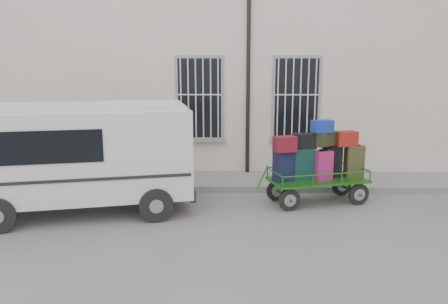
% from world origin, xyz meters
% --- Properties ---
extents(ground, '(80.00, 80.00, 0.00)m').
position_xyz_m(ground, '(0.00, 0.00, 0.00)').
color(ground, slate).
rests_on(ground, ground).
extents(building, '(24.00, 5.15, 6.00)m').
position_xyz_m(building, '(0.00, 5.50, 3.00)').
color(building, beige).
rests_on(building, ground).
extents(sidewalk, '(24.00, 1.70, 0.15)m').
position_xyz_m(sidewalk, '(0.00, 2.20, 0.07)').
color(sidewalk, slate).
rests_on(sidewalk, ground).
extents(luggage_cart, '(2.66, 1.57, 1.95)m').
position_xyz_m(luggage_cart, '(2.48, 0.58, 0.97)').
color(luggage_cart, black).
rests_on(luggage_cart, ground).
extents(van, '(4.98, 2.95, 2.36)m').
position_xyz_m(van, '(-2.74, -0.13, 1.35)').
color(van, white).
rests_on(van, ground).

